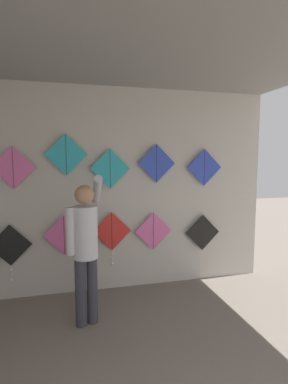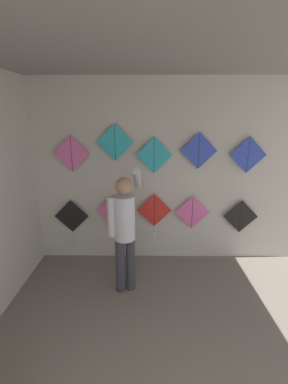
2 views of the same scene
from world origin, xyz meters
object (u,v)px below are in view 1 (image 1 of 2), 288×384
Objects in this scene: kite_4 at (203,233)px; kite_8 at (157,163)px; kite_0 at (10,248)px; kite_2 at (112,234)px; shopkeeper at (85,242)px; kite_7 at (110,169)px; kite_3 at (153,231)px; kite_9 at (204,167)px; kite_5 at (13,168)px; kite_1 at (64,235)px; kite_6 at (66,155)px.

kite_8 is (-0.72, 0.00, 1.03)m from kite_4.
kite_0 is at bearing -179.98° from kite_4.
shopkeeper is at bearing -116.85° from kite_2.
kite_7 is at bearing 0.05° from kite_0.
kite_2 reaches higher than kite_3.
kite_2 is at bearing -179.96° from kite_9.
kite_2 is 1.54m from kite_5.
shopkeeper is 1.17m from kite_7.
kite_8 is at bearing 180.00° from kite_4.
kite_4 is at bearing 0.02° from kite_0.
kite_1 reaches higher than kite_3.
kite_9 is (0.77, 0.00, 0.90)m from kite_3.
kite_9 is at bearing 0.00° from kite_4.
kite_4 is 1.00× the size of kite_7.
kite_2 is 1.16m from kite_8.
kite_5 is 0.67m from kite_6.
kite_1 is 1.08m from kite_7.
kite_9 is at bearing 0.00° from kite_1.
kite_8 is at bearing 180.00° from kite_9.
kite_8 is 0.73m from kite_9.
kite_7 is at bearing 180.00° from kite_9.
kite_7 is 1.00× the size of kite_9.
kite_2 is at bearing -179.91° from kite_8.
kite_2 is 1.39× the size of kite_9.
kite_6 is at bearing 0.08° from kite_0.
kite_5 is at bearing 180.00° from kite_4.
kite_1 is (-0.24, 0.79, -0.11)m from shopkeeper.
kite_1 is 1.59m from kite_8.
shopkeeper reaches higher than kite_1.
kite_1 is at bearing 179.91° from kite_2.
kite_7 is 0.66m from kite_8.
kite_6 is 1.23m from kite_8.
kite_6 is (-0.18, 0.79, 0.96)m from shopkeeper.
kite_6 reaches higher than kite_2.
kite_6 is 1.95m from kite_9.
kite_3 is (0.60, 0.00, 0.01)m from kite_2.
kite_1 is at bearing 180.00° from kite_4.
kite_2 is (1.31, 0.00, 0.10)m from kite_0.
kite_8 is at bearing 0.03° from kite_0.
kite_8 is at bearing 20.14° from shopkeeper.
kite_7 is at bearing 180.00° from kite_3.
kite_7 is at bearing 46.83° from shopkeeper.
kite_2 is 1.64m from kite_9.
kite_4 is at bearing 0.00° from kite_5.
kite_8 is (0.65, 0.00, 0.07)m from kite_7.
kite_5 is at bearing 180.00° from kite_6.
kite_6 reaches higher than kite_5.
kite_1 is 1.00× the size of kite_3.
kite_1 is at bearing 180.00° from kite_8.
kite_5 is (0.08, 0.00, 1.03)m from kite_0.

